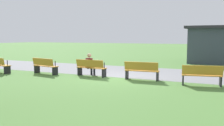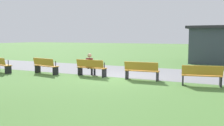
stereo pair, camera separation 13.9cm
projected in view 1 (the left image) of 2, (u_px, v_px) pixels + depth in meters
name	position (u px, v px, depth m)	size (l,w,h in m)	color
ground_plane	(116.00, 78.00, 12.78)	(120.00, 120.00, 0.00)	#54843D
path_paving	(132.00, 72.00, 14.98)	(28.60, 4.64, 0.01)	gray
bench_0	(0.00, 65.00, 14.54)	(1.70, 0.94, 0.89)	orange
bench_1	(45.00, 66.00, 14.04)	(1.69, 0.76, 0.89)	orange
bench_2	(91.00, 67.00, 13.20)	(1.66, 0.57, 0.89)	orange
bench_3	(142.00, 70.00, 12.06)	(1.66, 0.57, 0.89)	orange
bench_4	(202.00, 75.00, 10.62)	(1.69, 0.76, 0.89)	orange
person_seated	(90.00, 64.00, 13.37)	(0.34, 0.53, 1.20)	maroon
kiosk	(209.00, 44.00, 19.70)	(3.37, 3.20, 2.88)	#38424C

